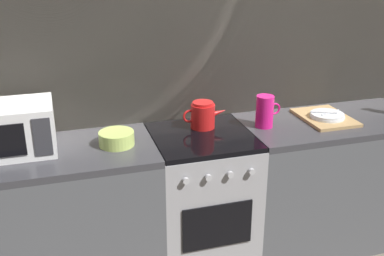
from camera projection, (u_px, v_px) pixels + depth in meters
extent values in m
cube|color=#A39989|center=(187.00, 72.00, 2.99)|extent=(3.60, 0.05, 2.40)
cube|color=beige|center=(188.00, 73.00, 2.97)|extent=(3.58, 0.01, 2.39)
cube|color=#515459|center=(55.00, 226.00, 2.74)|extent=(1.20, 0.60, 0.86)
cube|color=#38383D|center=(46.00, 156.00, 2.58)|extent=(1.20, 0.60, 0.04)
cube|color=#9E9EA3|center=(201.00, 202.00, 2.98)|extent=(0.60, 0.60, 0.87)
cube|color=black|center=(202.00, 137.00, 2.82)|extent=(0.59, 0.59, 0.03)
cube|color=black|center=(218.00, 226.00, 2.70)|extent=(0.42, 0.01, 0.28)
cylinder|color=#B7B7BC|center=(186.00, 181.00, 2.52)|extent=(0.04, 0.02, 0.04)
cylinder|color=#B7B7BC|center=(208.00, 178.00, 2.55)|extent=(0.04, 0.02, 0.04)
cylinder|color=#B7B7BC|center=(230.00, 175.00, 2.59)|extent=(0.04, 0.02, 0.04)
cylinder|color=#B7B7BC|center=(252.00, 172.00, 2.62)|extent=(0.04, 0.02, 0.04)
cube|color=#515459|center=(326.00, 183.00, 3.22)|extent=(1.20, 0.60, 0.86)
cube|color=#38383D|center=(333.00, 122.00, 3.06)|extent=(1.20, 0.60, 0.04)
cube|color=white|center=(10.00, 129.00, 2.54)|extent=(0.46, 0.34, 0.27)
cube|color=#333338|center=(42.00, 137.00, 2.43)|extent=(0.09, 0.01, 0.21)
cylinder|color=red|center=(203.00, 116.00, 2.89)|extent=(0.15, 0.15, 0.15)
cylinder|color=red|center=(203.00, 103.00, 2.86)|extent=(0.13, 0.13, 0.02)
cone|color=red|center=(220.00, 112.00, 2.92)|extent=(0.10, 0.04, 0.05)
torus|color=red|center=(189.00, 116.00, 2.87)|extent=(0.08, 0.01, 0.08)
cylinder|color=#B7D166|center=(117.00, 138.00, 2.65)|extent=(0.20, 0.20, 0.08)
cylinder|color=#E5197A|center=(265.00, 111.00, 2.90)|extent=(0.11, 0.11, 0.20)
torus|color=#E5197A|center=(275.00, 109.00, 2.91)|extent=(0.08, 0.01, 0.08)
cube|color=tan|center=(325.00, 118.00, 3.05)|extent=(0.30, 0.40, 0.02)
cylinder|color=silver|center=(327.00, 116.00, 3.03)|extent=(0.22, 0.22, 0.01)
cylinder|color=silver|center=(327.00, 114.00, 3.03)|extent=(0.21, 0.21, 0.01)
cylinder|color=silver|center=(330.00, 112.00, 3.03)|extent=(0.16, 0.07, 0.01)
cube|color=silver|center=(324.00, 112.00, 3.03)|extent=(0.16, 0.09, 0.00)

